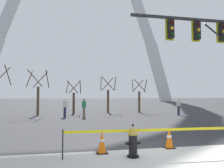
# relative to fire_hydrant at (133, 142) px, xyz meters

# --- Properties ---
(ground_plane) EXTENTS (240.00, 240.00, 0.00)m
(ground_plane) POSITION_rel_fire_hydrant_xyz_m (0.63, 0.56, -0.47)
(ground_plane) COLOR #333335
(fire_hydrant) EXTENTS (0.46, 0.48, 0.99)m
(fire_hydrant) POSITION_rel_fire_hydrant_xyz_m (0.00, 0.00, 0.00)
(fire_hydrant) COLOR black
(fire_hydrant) RESTS_ON ground
(caution_tape_barrier) EXTENTS (5.25, 0.24, 0.87)m
(caution_tape_barrier) POSITION_rel_fire_hydrant_xyz_m (0.53, 0.04, 0.13)
(caution_tape_barrier) COLOR #232326
(caution_tape_barrier) RESTS_ON ground
(traffic_cone_by_hydrant) EXTENTS (0.36, 0.36, 0.73)m
(traffic_cone_by_hydrant) POSITION_rel_fire_hydrant_xyz_m (-0.86, 0.60, -0.11)
(traffic_cone_by_hydrant) COLOR black
(traffic_cone_by_hydrant) RESTS_ON ground
(traffic_cone_mid_sidewalk) EXTENTS (0.36, 0.36, 0.73)m
(traffic_cone_mid_sidewalk) POSITION_rel_fire_hydrant_xyz_m (1.57, 0.81, -0.11)
(traffic_cone_mid_sidewalk) COLOR black
(traffic_cone_mid_sidewalk) RESTS_ON ground
(traffic_signal_gantry) EXTENTS (6.42, 0.44, 6.00)m
(traffic_signal_gantry) POSITION_rel_fire_hydrant_xyz_m (5.29, 3.07, 3.80)
(traffic_signal_gantry) COLOR #232326
(traffic_signal_gantry) RESTS_ON ground
(monument_arch) EXTENTS (55.60, 2.70, 53.26)m
(monument_arch) POSITION_rel_fire_hydrant_xyz_m (0.63, 54.94, 22.88)
(monument_arch) COLOR silver
(monument_arch) RESTS_ON ground
(tree_left_mid) EXTENTS (1.92, 1.93, 4.16)m
(tree_left_mid) POSITION_rel_fire_hydrant_xyz_m (-4.80, 14.22, 1.38)
(tree_left_mid) COLOR brown
(tree_left_mid) RESTS_ON ground
(tree_center_left) EXTENTS (1.55, 1.56, 3.33)m
(tree_center_left) POSITION_rel_fire_hydrant_xyz_m (-1.55, 15.66, 1.01)
(tree_center_left) COLOR #473323
(tree_center_left) RESTS_ON ground
(tree_center_right) EXTENTS (1.77, 1.78, 3.83)m
(tree_center_right) POSITION_rel_fire_hydrant_xyz_m (2.06, 16.08, 1.24)
(tree_center_right) COLOR brown
(tree_center_right) RESTS_ON ground
(tree_right_mid) EXTENTS (1.66, 1.66, 3.57)m
(tree_right_mid) POSITION_rel_fire_hydrant_xyz_m (5.42, 15.73, 1.12)
(tree_right_mid) COLOR brown
(tree_right_mid) RESTS_ON ground
(pedestrian_walking_left) EXTENTS (0.38, 0.28, 1.59)m
(pedestrian_walking_left) POSITION_rel_fire_hydrant_xyz_m (7.99, 11.98, 0.35)
(pedestrian_walking_left) COLOR #232847
(pedestrian_walking_left) RESTS_ON ground
(pedestrian_standing_center) EXTENTS (0.36, 0.39, 1.59)m
(pedestrian_standing_center) POSITION_rel_fire_hydrant_xyz_m (-0.75, 11.73, 0.35)
(pedestrian_standing_center) COLOR brown
(pedestrian_standing_center) RESTS_ON ground
(pedestrian_walking_right) EXTENTS (0.39, 0.32, 1.59)m
(pedestrian_walking_right) POSITION_rel_fire_hydrant_xyz_m (-2.33, 12.22, 0.35)
(pedestrian_walking_right) COLOR #232847
(pedestrian_walking_right) RESTS_ON ground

